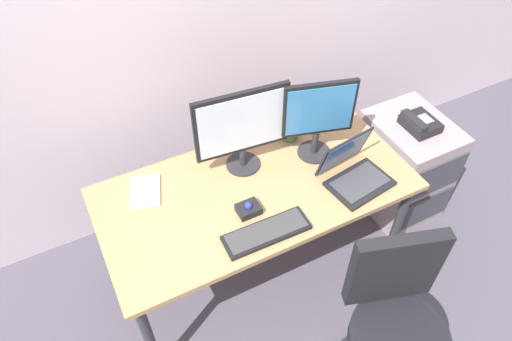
{
  "coord_description": "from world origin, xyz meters",
  "views": [
    {
      "loc": [
        -0.72,
        -1.4,
        2.49
      ],
      "look_at": [
        0.0,
        0.0,
        0.84
      ],
      "focal_mm": 32.85,
      "sensor_mm": 36.0,
      "label": 1
    }
  ],
  "objects_px": {
    "laptop": "(354,172)",
    "keyboard": "(266,232)",
    "paper_notepad": "(145,191)",
    "file_cabinet": "(403,167)",
    "desk_phone": "(419,123)",
    "coffee_mug": "(290,131)",
    "office_chair": "(391,331)",
    "monitor_main": "(242,127)",
    "trackball_mouse": "(248,209)",
    "monitor_side": "(319,115)"
  },
  "relations": [
    {
      "from": "file_cabinet",
      "to": "desk_phone",
      "type": "relative_size",
      "value": 3.47
    },
    {
      "from": "file_cabinet",
      "to": "keyboard",
      "type": "xyz_separation_m",
      "value": [
        -1.16,
        -0.3,
        0.38
      ]
    },
    {
      "from": "desk_phone",
      "to": "keyboard",
      "type": "height_order",
      "value": "desk_phone"
    },
    {
      "from": "monitor_side",
      "to": "coffee_mug",
      "type": "height_order",
      "value": "monitor_side"
    },
    {
      "from": "laptop",
      "to": "keyboard",
      "type": "bearing_deg",
      "value": -169.36
    },
    {
      "from": "file_cabinet",
      "to": "office_chair",
      "type": "relative_size",
      "value": 0.72
    },
    {
      "from": "keyboard",
      "to": "trackball_mouse",
      "type": "relative_size",
      "value": 3.75
    },
    {
      "from": "desk_phone",
      "to": "trackball_mouse",
      "type": "distance_m",
      "value": 1.17
    },
    {
      "from": "keyboard",
      "to": "file_cabinet",
      "type": "bearing_deg",
      "value": 14.69
    },
    {
      "from": "file_cabinet",
      "to": "monitor_main",
      "type": "distance_m",
      "value": 1.24
    },
    {
      "from": "laptop",
      "to": "coffee_mug",
      "type": "bearing_deg",
      "value": 107.26
    },
    {
      "from": "office_chair",
      "to": "keyboard",
      "type": "height_order",
      "value": "office_chair"
    },
    {
      "from": "file_cabinet",
      "to": "monitor_side",
      "type": "bearing_deg",
      "value": 175.39
    },
    {
      "from": "monitor_main",
      "to": "trackball_mouse",
      "type": "height_order",
      "value": "monitor_main"
    },
    {
      "from": "monitor_side",
      "to": "paper_notepad",
      "type": "distance_m",
      "value": 0.95
    },
    {
      "from": "monitor_main",
      "to": "paper_notepad",
      "type": "xyz_separation_m",
      "value": [
        -0.52,
        0.05,
        -0.26
      ]
    },
    {
      "from": "office_chair",
      "to": "laptop",
      "type": "bearing_deg",
      "value": 72.66
    },
    {
      "from": "laptop",
      "to": "trackball_mouse",
      "type": "relative_size",
      "value": 3.16
    },
    {
      "from": "trackball_mouse",
      "to": "paper_notepad",
      "type": "height_order",
      "value": "trackball_mouse"
    },
    {
      "from": "monitor_side",
      "to": "office_chair",
      "type": "bearing_deg",
      "value": -98.26
    },
    {
      "from": "keyboard",
      "to": "desk_phone",
      "type": "bearing_deg",
      "value": 14.02
    },
    {
      "from": "desk_phone",
      "to": "trackball_mouse",
      "type": "relative_size",
      "value": 1.82
    },
    {
      "from": "monitor_main",
      "to": "coffee_mug",
      "type": "height_order",
      "value": "monitor_main"
    },
    {
      "from": "coffee_mug",
      "to": "desk_phone",
      "type": "bearing_deg",
      "value": -18.21
    },
    {
      "from": "keyboard",
      "to": "trackball_mouse",
      "type": "height_order",
      "value": "trackball_mouse"
    },
    {
      "from": "coffee_mug",
      "to": "paper_notepad",
      "type": "relative_size",
      "value": 0.47
    },
    {
      "from": "laptop",
      "to": "paper_notepad",
      "type": "relative_size",
      "value": 1.67
    },
    {
      "from": "monitor_main",
      "to": "monitor_side",
      "type": "height_order",
      "value": "monitor_main"
    },
    {
      "from": "trackball_mouse",
      "to": "coffee_mug",
      "type": "relative_size",
      "value": 1.13
    },
    {
      "from": "office_chair",
      "to": "trackball_mouse",
      "type": "distance_m",
      "value": 0.86
    },
    {
      "from": "desk_phone",
      "to": "paper_notepad",
      "type": "relative_size",
      "value": 0.96
    },
    {
      "from": "keyboard",
      "to": "trackball_mouse",
      "type": "bearing_deg",
      "value": 95.44
    },
    {
      "from": "monitor_main",
      "to": "keyboard",
      "type": "distance_m",
      "value": 0.53
    },
    {
      "from": "paper_notepad",
      "to": "monitor_main",
      "type": "bearing_deg",
      "value": -6.01
    },
    {
      "from": "monitor_side",
      "to": "file_cabinet",
      "type": "bearing_deg",
      "value": -4.61
    },
    {
      "from": "desk_phone",
      "to": "paper_notepad",
      "type": "xyz_separation_m",
      "value": [
        -1.57,
        0.22,
        -0.0
      ]
    },
    {
      "from": "file_cabinet",
      "to": "keyboard",
      "type": "relative_size",
      "value": 1.68
    },
    {
      "from": "laptop",
      "to": "paper_notepad",
      "type": "bearing_deg",
      "value": 157.71
    },
    {
      "from": "laptop",
      "to": "coffee_mug",
      "type": "height_order",
      "value": "laptop"
    },
    {
      "from": "trackball_mouse",
      "to": "keyboard",
      "type": "bearing_deg",
      "value": -84.56
    },
    {
      "from": "monitor_side",
      "to": "laptop",
      "type": "relative_size",
      "value": 1.32
    },
    {
      "from": "keyboard",
      "to": "trackball_mouse",
      "type": "distance_m",
      "value": 0.16
    },
    {
      "from": "file_cabinet",
      "to": "office_chair",
      "type": "xyz_separation_m",
      "value": [
        -0.81,
        -0.87,
        0.1
      ]
    },
    {
      "from": "file_cabinet",
      "to": "monitor_main",
      "type": "bearing_deg",
      "value": 172.07
    },
    {
      "from": "keyboard",
      "to": "paper_notepad",
      "type": "distance_m",
      "value": 0.66
    },
    {
      "from": "keyboard",
      "to": "paper_notepad",
      "type": "bearing_deg",
      "value": 129.7
    },
    {
      "from": "desk_phone",
      "to": "monitor_side",
      "type": "xyz_separation_m",
      "value": [
        -0.67,
        0.07,
        0.25
      ]
    },
    {
      "from": "paper_notepad",
      "to": "file_cabinet",
      "type": "bearing_deg",
      "value": -7.3
    },
    {
      "from": "keyboard",
      "to": "paper_notepad",
      "type": "xyz_separation_m",
      "value": [
        -0.42,
        0.5,
        -0.01
      ]
    },
    {
      "from": "office_chair",
      "to": "monitor_side",
      "type": "xyz_separation_m",
      "value": [
        0.13,
        0.92,
        0.54
      ]
    }
  ]
}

